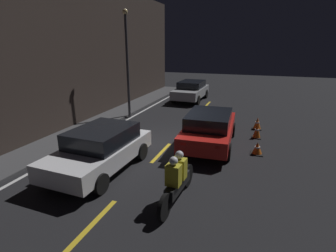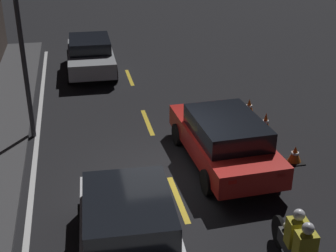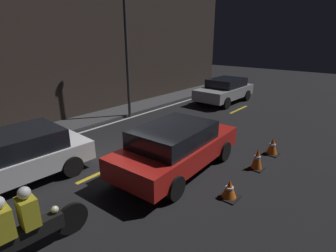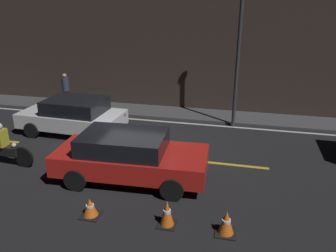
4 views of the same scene
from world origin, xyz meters
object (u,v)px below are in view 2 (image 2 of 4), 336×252
object	(u,v)px
hatchback_silver	(90,54)
traffic_cone_mid	(265,123)
taxi_red	(224,138)
traffic_cone_near	(295,155)
traffic_cone_far	(249,107)
sedan_white	(129,231)
motorcycle	(298,249)
street_lamp	(20,31)

from	to	relation	value
hatchback_silver	traffic_cone_mid	xyz separation A→B (m)	(-7.05, -4.91, -0.44)
traffic_cone_mid	taxi_red	bearing A→B (deg)	130.12
traffic_cone_near	traffic_cone_far	distance (m)	3.27
sedan_white	motorcycle	distance (m)	3.15
motorcycle	traffic_cone_near	world-z (taller)	motorcycle
taxi_red	street_lamp	size ratio (longest dim) A/B	0.77
sedan_white	taxi_red	bearing A→B (deg)	141.03
taxi_red	hatchback_silver	size ratio (longest dim) A/B	1.05
taxi_red	motorcycle	distance (m)	4.41
hatchback_silver	motorcycle	size ratio (longest dim) A/B	1.78
motorcycle	traffic_cone_near	size ratio (longest dim) A/B	4.94
motorcycle	traffic_cone_far	size ratio (longest dim) A/B	4.03
hatchback_silver	street_lamp	size ratio (longest dim) A/B	0.73
sedan_white	traffic_cone_near	size ratio (longest dim) A/B	8.50
sedan_white	motorcycle	xyz separation A→B (m)	(-1.03, -2.98, -0.08)
motorcycle	street_lamp	world-z (taller)	street_lamp
sedan_white	traffic_cone_mid	world-z (taller)	sedan_white
taxi_red	motorcycle	world-z (taller)	taxi_red
hatchback_silver	taxi_red	bearing A→B (deg)	20.22
taxi_red	traffic_cone_mid	bearing A→B (deg)	-52.64
hatchback_silver	sedan_white	bearing A→B (deg)	1.12
sedan_white	taxi_red	distance (m)	4.50
motorcycle	hatchback_silver	bearing A→B (deg)	16.85
taxi_red	hatchback_silver	distance (m)	9.14
traffic_cone_mid	street_lamp	xyz separation A→B (m)	(1.19, 6.99, 2.91)
motorcycle	traffic_cone_far	xyz separation A→B (m)	(7.34, -1.84, -0.37)
motorcycle	street_lamp	size ratio (longest dim) A/B	0.41
taxi_red	sedan_white	bearing A→B (deg)	135.90
taxi_red	hatchback_silver	bearing A→B (deg)	16.70
street_lamp	hatchback_silver	bearing A→B (deg)	-19.53
sedan_white	motorcycle	world-z (taller)	motorcycle
traffic_cone_near	traffic_cone_far	world-z (taller)	traffic_cone_far
sedan_white	hatchback_silver	size ratio (longest dim) A/B	0.97
traffic_cone_far	traffic_cone_mid	bearing A→B (deg)	-179.25
sedan_white	street_lamp	xyz separation A→B (m)	(6.14, 2.15, 2.50)
hatchback_silver	traffic_cone_far	xyz separation A→B (m)	(-5.69, -4.89, -0.48)
taxi_red	motorcycle	bearing A→B (deg)	177.36
hatchback_silver	motorcycle	xyz separation A→B (m)	(-13.03, -3.05, -0.11)
motorcycle	street_lamp	distance (m)	9.19
traffic_cone_near	hatchback_silver	bearing A→B (deg)	29.08
traffic_cone_near	street_lamp	distance (m)	8.27
taxi_red	hatchback_silver	world-z (taller)	taxi_red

